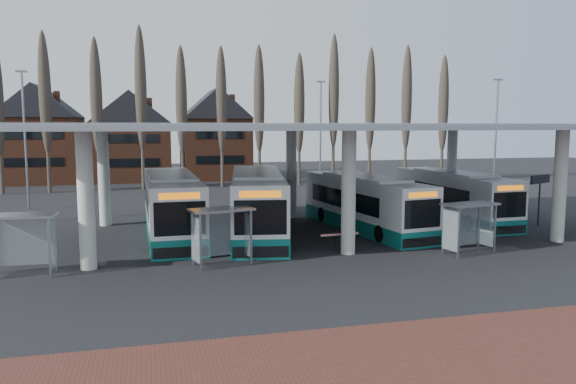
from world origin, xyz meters
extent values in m
plane|color=black|center=(0.00, 0.00, 0.00)|extent=(140.00, 140.00, 0.00)
cylinder|color=silver|center=(-12.00, 2.50, 3.00)|extent=(0.70, 0.70, 6.00)
cylinder|color=silver|center=(-12.00, 13.50, 3.00)|extent=(0.70, 0.70, 6.00)
cylinder|color=silver|center=(0.00, 2.50, 3.00)|extent=(0.70, 0.70, 6.00)
cylinder|color=silver|center=(0.00, 13.50, 3.00)|extent=(0.70, 0.70, 6.00)
cylinder|color=silver|center=(12.00, 2.50, 3.00)|extent=(0.70, 0.70, 6.00)
cylinder|color=silver|center=(12.00, 13.50, 3.00)|extent=(0.70, 0.70, 6.00)
cube|color=gray|center=(0.00, 8.00, 6.25)|extent=(32.00, 16.00, 0.12)
cube|color=silver|center=(0.00, 8.00, 6.32)|extent=(31.50, 15.50, 0.04)
cone|color=#473D33|center=(-22.00, 33.00, 7.25)|extent=(0.36, 0.36, 14.50)
ellipsoid|color=#473D33|center=(-22.00, 33.00, 8.99)|extent=(1.10, 1.10, 11.02)
cone|color=#473D33|center=(-18.00, 33.00, 7.25)|extent=(0.36, 0.36, 14.50)
ellipsoid|color=#473D33|center=(-18.00, 33.00, 8.99)|extent=(1.10, 1.10, 11.02)
cone|color=#473D33|center=(-14.00, 33.00, 7.25)|extent=(0.36, 0.36, 14.50)
ellipsoid|color=#473D33|center=(-14.00, 33.00, 8.99)|extent=(1.10, 1.10, 11.02)
cone|color=#473D33|center=(-10.00, 33.00, 7.25)|extent=(0.36, 0.36, 14.50)
ellipsoid|color=#473D33|center=(-10.00, 33.00, 8.99)|extent=(1.10, 1.10, 11.02)
cone|color=#473D33|center=(-6.00, 33.00, 7.25)|extent=(0.36, 0.36, 14.50)
ellipsoid|color=#473D33|center=(-6.00, 33.00, 8.99)|extent=(1.10, 1.10, 11.02)
cone|color=#473D33|center=(-2.00, 33.00, 7.25)|extent=(0.36, 0.36, 14.50)
ellipsoid|color=#473D33|center=(-2.00, 33.00, 8.99)|extent=(1.10, 1.10, 11.02)
cone|color=#473D33|center=(2.00, 33.00, 7.25)|extent=(0.36, 0.36, 14.50)
ellipsoid|color=#473D33|center=(2.00, 33.00, 8.99)|extent=(1.10, 1.10, 11.02)
cone|color=#473D33|center=(6.00, 33.00, 7.25)|extent=(0.36, 0.36, 14.50)
ellipsoid|color=#473D33|center=(6.00, 33.00, 8.99)|extent=(1.10, 1.10, 11.02)
cone|color=#473D33|center=(10.00, 33.00, 7.25)|extent=(0.36, 0.36, 14.50)
ellipsoid|color=#473D33|center=(10.00, 33.00, 8.99)|extent=(1.10, 1.10, 11.02)
cone|color=#473D33|center=(14.00, 33.00, 7.25)|extent=(0.36, 0.36, 14.50)
ellipsoid|color=#473D33|center=(14.00, 33.00, 8.99)|extent=(1.10, 1.10, 11.02)
cone|color=#473D33|center=(18.00, 33.00, 7.25)|extent=(0.36, 0.36, 14.50)
ellipsoid|color=#473D33|center=(18.00, 33.00, 8.99)|extent=(1.10, 1.10, 11.02)
cone|color=#473D33|center=(22.00, 33.00, 7.25)|extent=(0.36, 0.36, 14.50)
ellipsoid|color=#473D33|center=(22.00, 33.00, 8.99)|extent=(1.10, 1.10, 11.02)
cube|color=brown|center=(-20.50, 44.00, 3.50)|extent=(8.00, 10.00, 7.00)
pyramid|color=black|center=(-20.50, 44.00, 10.50)|extent=(8.30, 10.30, 3.50)
cube|color=brown|center=(-11.00, 44.00, 3.50)|extent=(8.00, 10.00, 7.00)
pyramid|color=black|center=(-11.00, 44.00, 10.50)|extent=(8.30, 10.30, 3.50)
cube|color=brown|center=(-1.50, 44.00, 3.50)|extent=(8.00, 10.00, 7.00)
pyramid|color=black|center=(-1.50, 44.00, 10.50)|extent=(8.30, 10.30, 3.50)
cylinder|color=slate|center=(-18.00, 22.00, 5.00)|extent=(0.16, 0.16, 10.00)
cube|color=slate|center=(-18.00, 22.00, 10.10)|extent=(0.80, 0.15, 0.15)
cylinder|color=slate|center=(6.00, 26.00, 5.00)|extent=(0.16, 0.16, 10.00)
cube|color=slate|center=(6.00, 26.00, 10.10)|extent=(0.80, 0.15, 0.15)
cylinder|color=slate|center=(20.00, 20.00, 5.00)|extent=(0.16, 0.16, 10.00)
cube|color=slate|center=(20.00, 20.00, 10.10)|extent=(0.80, 0.15, 0.15)
cube|color=white|center=(-8.11, 9.45, 1.90)|extent=(2.91, 12.71, 2.96)
cube|color=#0D665F|center=(-8.11, 9.45, 0.47)|extent=(2.93, 12.73, 0.95)
cube|color=white|center=(-8.11, 9.45, 3.43)|extent=(2.55, 7.64, 0.19)
cube|color=black|center=(-8.12, 9.98, 2.01)|extent=(2.89, 9.17, 1.16)
cube|color=black|center=(-8.00, 3.14, 1.95)|extent=(2.37, 0.10, 1.58)
cube|color=black|center=(-8.22, 15.76, 2.01)|extent=(2.29, 0.10, 1.27)
cube|color=orange|center=(-8.00, 3.14, 3.01)|extent=(1.88, 0.09, 0.32)
cube|color=black|center=(-8.00, 3.15, 0.37)|extent=(2.56, 0.13, 0.53)
cylinder|color=black|center=(-9.26, 5.42, 0.51)|extent=(0.31, 1.02, 1.01)
cylinder|color=black|center=(-6.82, 5.46, 0.51)|extent=(0.31, 1.02, 1.01)
cylinder|color=black|center=(-9.39, 13.13, 0.51)|extent=(0.31, 1.02, 1.01)
cylinder|color=black|center=(-6.95, 13.17, 0.51)|extent=(0.31, 1.02, 1.01)
cube|color=white|center=(-3.30, 8.63, 1.95)|extent=(4.94, 13.29, 3.04)
cube|color=#0D665F|center=(-3.30, 8.63, 0.49)|extent=(4.96, 13.31, 0.98)
cube|color=white|center=(-3.30, 8.63, 3.52)|extent=(3.78, 8.11, 0.20)
cube|color=black|center=(-3.20, 9.16, 2.06)|extent=(4.36, 9.71, 1.19)
cube|color=black|center=(-4.40, 2.24, 2.01)|extent=(2.41, 0.48, 1.63)
cube|color=black|center=(-2.19, 15.01, 2.06)|extent=(2.33, 0.46, 1.30)
cube|color=orange|center=(-4.40, 2.24, 3.09)|extent=(1.92, 0.38, 0.33)
cube|color=black|center=(-4.40, 2.25, 0.38)|extent=(2.60, 0.53, 0.54)
cylinder|color=black|center=(-5.23, 4.78, 0.52)|extent=(0.48, 1.08, 1.04)
cylinder|color=black|center=(-2.76, 4.35, 0.52)|extent=(0.48, 1.08, 1.04)
cylinder|color=black|center=(-3.88, 12.58, 0.52)|extent=(0.48, 1.08, 1.04)
cylinder|color=black|center=(-1.42, 12.15, 0.52)|extent=(0.48, 1.08, 1.04)
cube|color=white|center=(3.20, 8.33, 1.74)|extent=(4.08, 11.85, 2.71)
cube|color=#0D665F|center=(3.20, 8.33, 0.44)|extent=(4.10, 11.87, 0.87)
cube|color=white|center=(3.20, 8.33, 3.15)|extent=(3.18, 7.22, 0.17)
cube|color=black|center=(3.13, 8.81, 1.84)|extent=(3.66, 8.64, 1.07)
cube|color=black|center=(4.01, 2.60, 1.79)|extent=(2.16, 0.36, 1.45)
cube|color=black|center=(2.38, 14.06, 1.84)|extent=(2.09, 0.35, 1.16)
cube|color=orange|center=(4.01, 2.60, 2.76)|extent=(1.72, 0.29, 0.29)
cube|color=black|center=(4.01, 2.61, 0.34)|extent=(2.33, 0.41, 0.48)
cylinder|color=black|center=(2.61, 4.53, 0.46)|extent=(0.40, 0.96, 0.93)
cylinder|color=black|center=(4.82, 4.85, 0.46)|extent=(0.40, 0.96, 0.93)
cylinder|color=black|center=(1.61, 11.53, 0.46)|extent=(0.40, 0.96, 0.93)
cylinder|color=black|center=(3.82, 11.84, 0.46)|extent=(0.40, 0.96, 0.93)
cube|color=white|center=(10.20, 10.15, 1.73)|extent=(2.76, 11.57, 2.68)
cube|color=#0D665F|center=(10.20, 10.15, 0.43)|extent=(2.78, 11.59, 0.86)
cube|color=white|center=(10.20, 10.15, 3.12)|extent=(2.39, 6.96, 0.17)
cube|color=black|center=(10.19, 10.62, 1.82)|extent=(2.71, 8.35, 1.05)
cube|color=black|center=(10.36, 4.42, 1.77)|extent=(2.15, 0.12, 1.44)
cube|color=black|center=(10.05, 15.88, 1.82)|extent=(2.08, 0.12, 1.15)
cube|color=orange|center=(10.36, 4.42, 2.73)|extent=(1.71, 0.10, 0.29)
cube|color=black|center=(10.36, 4.43, 0.34)|extent=(2.32, 0.14, 0.48)
cylinder|color=black|center=(9.20, 6.47, 0.46)|extent=(0.29, 0.93, 0.92)
cylinder|color=black|center=(11.41, 6.54, 0.46)|extent=(0.29, 0.93, 0.92)
cylinder|color=black|center=(9.00, 13.47, 0.46)|extent=(0.29, 0.93, 0.92)
cylinder|color=black|center=(11.22, 13.53, 0.46)|extent=(0.29, 0.93, 0.92)
cube|color=gray|center=(-13.40, 1.46, 1.24)|extent=(0.08, 0.08, 2.48)
cube|color=gray|center=(-13.33, 2.55, 1.24)|extent=(0.08, 0.08, 2.48)
cube|color=gray|center=(-14.55, 2.08, 2.52)|extent=(2.86, 1.56, 0.10)
cube|color=silver|center=(-14.51, 2.68, 1.29)|extent=(2.37, 0.19, 1.98)
cube|color=silver|center=(-13.31, 2.00, 1.29)|extent=(0.11, 1.09, 1.98)
cube|color=gray|center=(-7.28, 0.98, 1.23)|extent=(0.10, 0.10, 2.46)
cube|color=gray|center=(-4.98, 1.54, 1.23)|extent=(0.10, 0.10, 2.46)
cube|color=gray|center=(-7.53, 2.03, 1.23)|extent=(0.10, 0.10, 2.46)
cube|color=gray|center=(-5.24, 2.59, 1.23)|extent=(0.10, 0.10, 2.46)
cube|color=gray|center=(-6.26, 1.78, 2.51)|extent=(3.01, 2.00, 0.10)
cube|color=silver|center=(-6.40, 2.36, 1.28)|extent=(2.31, 0.60, 1.97)
cube|color=silver|center=(-7.45, 1.49, 1.28)|extent=(0.30, 1.06, 1.97)
cube|color=silver|center=(-5.06, 2.08, 1.28)|extent=(0.30, 1.06, 1.97)
cube|color=gray|center=(4.68, 0.27, 1.20)|extent=(0.09, 0.09, 2.39)
cube|color=gray|center=(6.93, 0.75, 1.20)|extent=(0.09, 0.09, 2.39)
cube|color=gray|center=(4.47, 1.30, 1.20)|extent=(0.09, 0.09, 2.39)
cube|color=gray|center=(6.71, 1.78, 1.20)|extent=(0.09, 0.09, 2.39)
cube|color=gray|center=(5.70, 1.02, 2.44)|extent=(2.90, 1.86, 0.10)
cube|color=silver|center=(5.58, 1.59, 1.24)|extent=(2.26, 0.51, 1.91)
cube|color=silver|center=(4.53, 0.78, 1.24)|extent=(0.25, 1.04, 1.91)
cube|color=silver|center=(6.87, 1.27, 1.24)|extent=(0.25, 1.04, 1.91)
cylinder|color=black|center=(14.22, 6.84, 1.55)|extent=(0.10, 0.10, 3.10)
cube|color=black|center=(14.22, 6.84, 2.91)|extent=(2.00, 0.96, 0.53)
cube|color=black|center=(-0.25, 3.46, 0.51)|extent=(0.07, 0.07, 1.01)
cube|color=red|center=(-0.25, 3.00, 0.87)|extent=(2.02, 0.26, 0.09)
camera|label=1|loc=(-9.45, -22.82, 6.25)|focal=35.00mm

